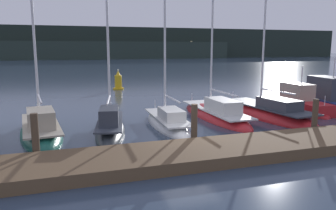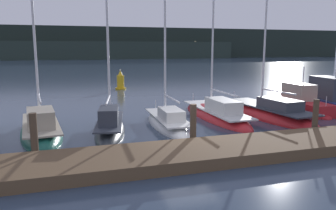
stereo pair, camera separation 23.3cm
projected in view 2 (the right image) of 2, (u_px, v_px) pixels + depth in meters
The scene contains 15 objects.
ground_plane at pixel (188, 142), 15.00m from camera, with size 400.00×400.00×0.00m, color #2D3D51.
dock at pixel (208, 152), 12.84m from camera, with size 32.34×2.80×0.45m, color brown.
mooring_pile_1 at pixel (34, 137), 12.41m from camera, with size 0.28×0.28×1.85m, color #4C3D2D.
mooring_pile_2 at pixel (193, 125), 14.27m from camera, with size 0.28×0.28×1.86m, color #4C3D2D.
mooring_pile_3 at pixel (315, 117), 16.14m from camera, with size 0.28×0.28×1.78m, color #4C3D2D.
sailboat_berth_3 at pixel (41, 133), 16.10m from camera, with size 2.64×6.73×9.37m.
sailboat_berth_4 at pixel (110, 130), 16.55m from camera, with size 2.46×5.94×8.28m.
sailboat_berth_5 at pixel (168, 124), 18.06m from camera, with size 1.90×6.25×8.63m.
sailboat_berth_6 at pixel (216, 115), 20.21m from camera, with size 2.08×8.17×10.84m.
sailboat_berth_7 at pixel (269, 116), 20.29m from camera, with size 3.06×8.33×10.63m.
motorboat_berth_8 at pixel (301, 106), 22.14m from camera, with size 2.14×5.46×3.57m.
motorboat_berth_9 at pixel (333, 103), 23.05m from camera, with size 3.25×7.11×4.14m.
channel_buoy at pixel (121, 82), 33.97m from camera, with size 1.10×1.10×2.09m.
hillside_backdrop at pixel (74, 44), 129.03m from camera, with size 240.00×23.00×12.36m.
rowboat_adrift at pixel (325, 95), 30.20m from camera, with size 1.37×2.86×0.56m.
Camera 2 is at (-5.12, -13.58, 4.26)m, focal length 35.00 mm.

